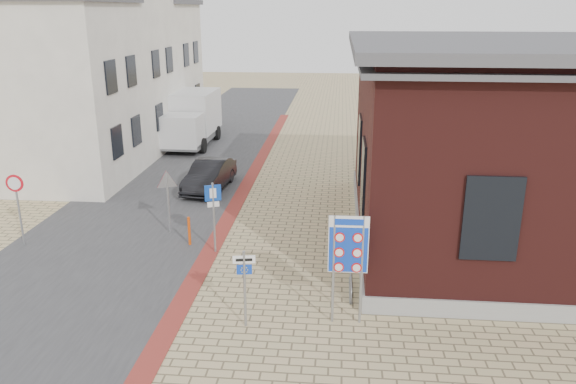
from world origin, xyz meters
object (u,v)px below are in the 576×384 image
at_px(sedan, 209,175).
at_px(bollard, 189,231).
at_px(box_truck, 191,119).
at_px(essen_sign, 245,278).
at_px(parking_sign, 213,206).
at_px(border_sign, 348,247).

distance_m(sedan, bollard, 6.28).
height_order(sedan, box_truck, box_truck).
bearing_deg(essen_sign, parking_sign, 102.00).
xyz_separation_m(box_truck, bollard, (3.69, -14.64, -1.08)).
xyz_separation_m(border_sign, parking_sign, (-4.31, 4.00, -0.47)).
bearing_deg(essen_sign, sedan, 97.63).
bearing_deg(parking_sign, border_sign, -64.10).
distance_m(sedan, border_sign, 12.40).
distance_m(box_truck, border_sign, 21.16).
height_order(sedan, border_sign, border_sign).
relative_size(essen_sign, bollard, 2.03).
relative_size(border_sign, parking_sign, 1.21).
bearing_deg(sedan, border_sign, -54.51).
bearing_deg(essen_sign, bollard, 109.56).
relative_size(sedan, essen_sign, 1.91).
xyz_separation_m(sedan, border_sign, (6.04, -10.74, 1.46)).
bearing_deg(box_truck, essen_sign, -70.73).
xyz_separation_m(box_truck, border_sign, (9.00, -19.14, 0.52)).
bearing_deg(sedan, parking_sign, -69.52).
distance_m(box_truck, parking_sign, 15.85).
height_order(essen_sign, bollard, essen_sign).
xyz_separation_m(essen_sign, bollard, (-2.76, 4.92, -0.84)).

